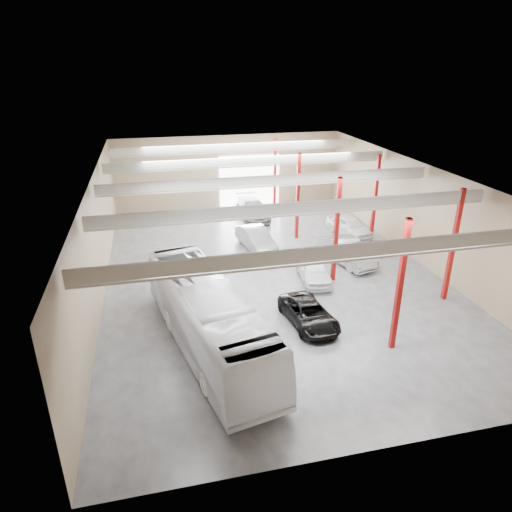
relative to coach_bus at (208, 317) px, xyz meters
name	(u,v)px	position (x,y,z in m)	size (l,w,h in m)	color
depot_shell	(271,201)	(5.47, 8.31, 3.19)	(22.12, 32.12, 7.06)	#414145
coach_bus	(208,317)	(0.00, 0.00, 0.00)	(3.00, 12.83, 3.57)	white
black_sedan	(309,314)	(5.70, 0.92, -1.14)	(2.15, 4.67, 1.30)	black
car_row_a	(313,269)	(7.83, 6.12, -1.02)	(1.81, 4.50, 1.53)	white
car_row_b	(256,239)	(5.36, 12.33, -0.96)	(1.75, 5.01, 1.65)	#A6A6AA
car_row_c	(253,209)	(6.78, 19.83, -0.93)	(2.39, 5.88, 1.71)	slate
car_right_near	(347,252)	(11.16, 8.25, -0.93)	(1.81, 5.18, 1.71)	#9F9EA3
car_right_far	(349,226)	(13.63, 13.45, -0.99)	(1.89, 4.70, 1.60)	white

